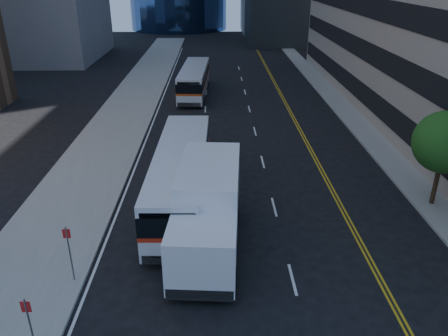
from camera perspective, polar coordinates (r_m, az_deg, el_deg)
The scene contains 7 objects.
ground at distance 17.17m, azimuth 8.35°, elevation -18.42°, with size 160.00×160.00×0.00m, color black.
sidewalk_west at distance 39.88m, azimuth -12.66°, elevation 7.12°, with size 5.00×90.00×0.15m, color gray.
sidewalk_east at distance 40.79m, azimuth 15.51°, elevation 7.21°, with size 2.00×90.00×0.15m, color gray.
street_tree at distance 24.76m, azimuth 26.91°, elevation 3.00°, with size 3.20×3.20×5.10m.
bus_front at distance 23.26m, azimuth -5.60°, elevation -0.91°, with size 2.83×11.94×3.07m.
bus_rear at distance 44.70m, azimuth -3.90°, elevation 11.44°, with size 2.91×10.89×2.78m.
box_truck at distance 19.34m, azimuth -2.14°, elevation -5.49°, with size 3.19×7.90×3.70m.
Camera 1 is at (-2.63, -12.35, 11.64)m, focal length 35.00 mm.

